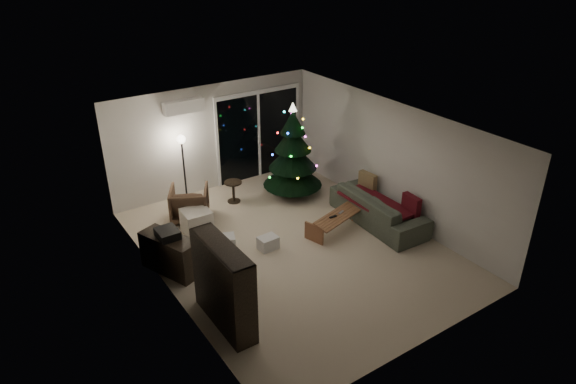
# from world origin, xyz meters

# --- Properties ---
(room) EXTENTS (6.50, 7.51, 2.60)m
(room) POSITION_xyz_m (0.46, 1.49, 1.02)
(room) COLOR beige
(room) RESTS_ON ground
(bookshelf) EXTENTS (0.83, 1.45, 1.41)m
(bookshelf) POSITION_xyz_m (-2.25, -1.19, 0.71)
(bookshelf) COLOR black
(bookshelf) RESTS_ON floor
(media_cabinet) EXTENTS (0.81, 1.20, 0.71)m
(media_cabinet) POSITION_xyz_m (-2.25, 0.58, 0.35)
(media_cabinet) COLOR black
(media_cabinet) RESTS_ON floor
(stereo) EXTENTS (0.36, 0.42, 0.15)m
(stereo) POSITION_xyz_m (-2.25, 0.58, 0.78)
(stereo) COLOR black
(stereo) RESTS_ON media_cabinet
(armchair) EXTENTS (1.06, 1.07, 0.72)m
(armchair) POSITION_xyz_m (-1.17, 2.16, 0.36)
(armchair) COLOR brown
(armchair) RESTS_ON floor
(ottoman) EXTENTS (0.57, 0.57, 0.49)m
(ottoman) POSITION_xyz_m (-1.29, 1.57, 0.24)
(ottoman) COLOR white
(ottoman) RESTS_ON floor
(cardboard_box_a) EXTENTS (0.49, 0.44, 0.29)m
(cardboard_box_a) POSITION_xyz_m (-1.13, 0.66, 0.14)
(cardboard_box_a) COLOR white
(cardboard_box_a) RESTS_ON floor
(cardboard_box_b) EXTENTS (0.38, 0.29, 0.26)m
(cardboard_box_b) POSITION_xyz_m (-0.42, 0.22, 0.13)
(cardboard_box_b) COLOR white
(cardboard_box_b) RESTS_ON floor
(side_table) EXTENTS (0.47, 0.47, 0.50)m
(side_table) POSITION_xyz_m (-0.03, 2.32, 0.25)
(side_table) COLOR black
(side_table) RESTS_ON floor
(floor_lamp) EXTENTS (0.25, 0.25, 1.54)m
(floor_lamp) POSITION_xyz_m (-0.92, 2.91, 0.77)
(floor_lamp) COLOR black
(floor_lamp) RESTS_ON floor
(sofa) EXTENTS (1.01, 2.33, 0.67)m
(sofa) POSITION_xyz_m (2.05, -0.20, 0.33)
(sofa) COLOR #555B51
(sofa) RESTS_ON floor
(sofa_throw) EXTENTS (0.71, 1.65, 0.05)m
(sofa_throw) POSITION_xyz_m (1.95, -0.20, 0.48)
(sofa_throw) COLOR #57121C
(sofa_throw) RESTS_ON sofa
(cushion_a) EXTENTS (0.17, 0.45, 0.44)m
(cushion_a) POSITION_xyz_m (2.30, 0.45, 0.60)
(cushion_a) COLOR #94845F
(cushion_a) RESTS_ON sofa
(cushion_b) EXTENTS (0.16, 0.45, 0.44)m
(cushion_b) POSITION_xyz_m (2.30, -0.85, 0.60)
(cushion_b) COLOR #57121C
(cushion_b) RESTS_ON sofa
(coffee_table) EXTENTS (1.36, 0.78, 0.41)m
(coffee_table) POSITION_xyz_m (1.09, -0.07, 0.20)
(coffee_table) COLOR brown
(coffee_table) RESTS_ON floor
(remote_a) EXTENTS (0.16, 0.05, 0.02)m
(remote_a) POSITION_xyz_m (0.94, -0.07, 0.42)
(remote_a) COLOR black
(remote_a) RESTS_ON coffee_table
(remote_b) EXTENTS (0.16, 0.09, 0.02)m
(remote_b) POSITION_xyz_m (1.19, -0.02, 0.42)
(remote_b) COLOR slate
(remote_b) RESTS_ON coffee_table
(christmas_tree) EXTENTS (1.72, 1.72, 2.21)m
(christmas_tree) POSITION_xyz_m (1.30, 1.89, 1.10)
(christmas_tree) COLOR black
(christmas_tree) RESTS_ON floor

